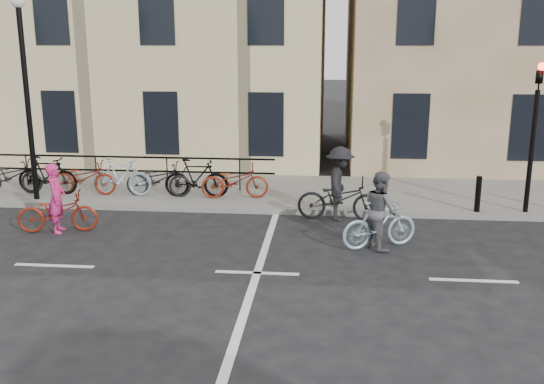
# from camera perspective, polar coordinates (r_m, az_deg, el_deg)

# --- Properties ---
(ground) EXTENTS (120.00, 120.00, 0.00)m
(ground) POSITION_cam_1_polar(r_m,az_deg,el_deg) (11.57, -1.41, -7.64)
(ground) COLOR black
(ground) RESTS_ON ground
(sidewalk) EXTENTS (46.00, 4.00, 0.15)m
(sidewalk) POSITION_cam_1_polar(r_m,az_deg,el_deg) (18.00, -11.83, 0.23)
(sidewalk) COLOR slate
(sidewalk) RESTS_ON ground
(building_west) EXTENTS (20.00, 10.00, 10.00)m
(building_west) POSITION_cam_1_polar(r_m,az_deg,el_deg) (25.84, -18.71, 15.25)
(building_west) COLOR beige
(building_west) RESTS_ON sidewalk
(traffic_light) EXTENTS (0.18, 0.30, 3.90)m
(traffic_light) POSITION_cam_1_polar(r_m,az_deg,el_deg) (15.90, 23.51, 6.29)
(traffic_light) COLOR black
(traffic_light) RESTS_ON sidewalk
(lamp_post) EXTENTS (0.36, 0.36, 5.28)m
(lamp_post) POSITION_cam_1_polar(r_m,az_deg,el_deg) (17.00, -22.25, 10.36)
(lamp_post) COLOR black
(lamp_post) RESTS_ON sidewalk
(bollard_east) EXTENTS (0.14, 0.14, 0.90)m
(bollard_east) POSITION_cam_1_polar(r_m,az_deg,el_deg) (15.81, 18.82, -0.18)
(bollard_east) COLOR black
(bollard_east) RESTS_ON sidewalk
(parked_bikes) EXTENTS (8.30, 1.23, 1.05)m
(parked_bikes) POSITION_cam_1_polar(r_m,az_deg,el_deg) (17.09, -13.99, 1.34)
(parked_bikes) COLOR black
(parked_bikes) RESTS_ON sidewalk
(cyclist_pink) EXTENTS (1.89, 0.99, 1.60)m
(cyclist_pink) POSITION_cam_1_polar(r_m,az_deg,el_deg) (14.69, -19.55, -1.47)
(cyclist_pink) COLOR maroon
(cyclist_pink) RESTS_ON ground
(cyclist_grey) EXTENTS (1.76, 1.13, 1.66)m
(cyclist_grey) POSITION_cam_1_polar(r_m,az_deg,el_deg) (12.94, 10.13, -2.37)
(cyclist_grey) COLOR #92B1BF
(cyclist_grey) RESTS_ON ground
(cyclist_dark) EXTENTS (2.08, 1.21, 1.82)m
(cyclist_dark) POSITION_cam_1_polar(r_m,az_deg,el_deg) (14.81, 6.37, 0.04)
(cyclist_dark) COLOR black
(cyclist_dark) RESTS_ON ground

